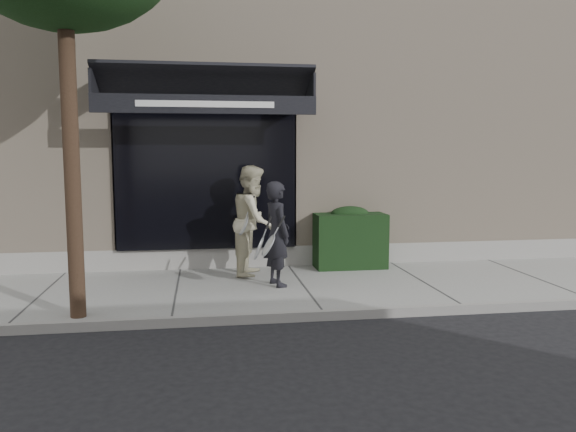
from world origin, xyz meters
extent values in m
plane|color=black|center=(0.00, 0.00, 0.00)|extent=(80.00, 80.00, 0.00)
cube|color=gray|center=(0.00, 0.00, 0.06)|extent=(20.00, 3.00, 0.12)
cube|color=gray|center=(0.00, -1.55, 0.07)|extent=(20.00, 0.10, 0.14)
cube|color=beige|center=(0.00, 5.00, 2.75)|extent=(14.00, 7.00, 5.50)
cube|color=gray|center=(0.00, 1.70, 0.25)|extent=(14.02, 0.42, 0.50)
cube|color=black|center=(-1.50, 1.55, 1.80)|extent=(3.20, 0.30, 2.60)
cube|color=gray|center=(-3.10, 1.70, 1.80)|extent=(0.08, 0.40, 2.60)
cube|color=gray|center=(0.10, 1.70, 1.80)|extent=(0.08, 0.40, 2.60)
cube|color=gray|center=(-1.50, 1.70, 3.14)|extent=(3.36, 0.40, 0.12)
cube|color=black|center=(-1.50, 1.00, 3.40)|extent=(3.60, 1.03, 0.55)
cube|color=black|center=(-1.50, 0.50, 3.01)|extent=(3.60, 0.05, 0.30)
cube|color=white|center=(-1.50, 0.47, 3.01)|extent=(2.20, 0.01, 0.10)
cube|color=black|center=(-3.28, 1.00, 3.32)|extent=(0.04, 1.00, 0.45)
cube|color=black|center=(0.28, 1.00, 3.32)|extent=(0.04, 1.00, 0.45)
cube|color=black|center=(1.10, 1.25, 0.62)|extent=(1.30, 0.70, 1.00)
ellipsoid|color=black|center=(1.10, 1.25, 1.12)|extent=(0.71, 0.38, 0.27)
cylinder|color=black|center=(-3.20, -1.30, 2.40)|extent=(0.20, 0.20, 4.80)
imported|color=black|center=(-0.41, 0.02, 0.96)|extent=(0.56, 0.70, 1.67)
torus|color=silver|center=(-0.60, -0.33, 0.83)|extent=(0.21, 0.32, 0.28)
cylinder|color=silver|center=(-0.60, -0.33, 0.83)|extent=(0.17, 0.29, 0.24)
cylinder|color=silver|center=(-0.60, -0.33, 0.83)|extent=(0.17, 0.04, 0.11)
cylinder|color=black|center=(-0.60, -0.33, 0.83)|extent=(0.19, 0.06, 0.13)
torus|color=silver|center=(-0.74, -0.33, 0.79)|extent=(0.21, 0.33, 0.29)
cylinder|color=silver|center=(-0.74, -0.33, 0.79)|extent=(0.17, 0.29, 0.25)
cylinder|color=silver|center=(-0.74, -0.33, 0.79)|extent=(0.17, 0.07, 0.08)
cylinder|color=black|center=(-0.74, -0.33, 0.79)|extent=(0.20, 0.08, 0.10)
imported|color=beige|center=(-0.71, 0.89, 1.07)|extent=(0.94, 1.08, 1.90)
torus|color=silver|center=(-0.90, 0.66, 1.03)|extent=(0.20, 0.33, 0.29)
cylinder|color=silver|center=(-0.90, 0.66, 1.03)|extent=(0.16, 0.29, 0.25)
cylinder|color=silver|center=(-0.90, 0.66, 1.03)|extent=(0.17, 0.06, 0.09)
cylinder|color=black|center=(-0.90, 0.66, 1.03)|extent=(0.20, 0.08, 0.10)
camera|label=1|loc=(-1.57, -8.73, 2.25)|focal=35.00mm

